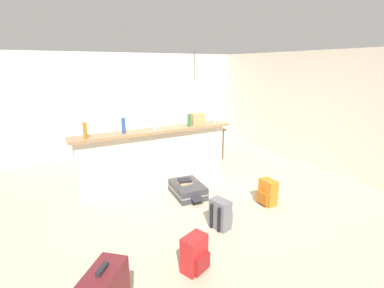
% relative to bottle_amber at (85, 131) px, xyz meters
% --- Properties ---
extents(ground_plane, '(13.00, 13.00, 0.05)m').
position_rel_bottle_amber_xyz_m(ground_plane, '(1.65, -0.30, -1.24)').
color(ground_plane, '#BCAD8E').
extents(wall_back, '(6.60, 0.10, 2.50)m').
position_rel_bottle_amber_xyz_m(wall_back, '(1.65, 2.75, 0.03)').
color(wall_back, silver).
rests_on(wall_back, ground_plane).
extents(wall_right, '(0.10, 6.00, 2.50)m').
position_rel_bottle_amber_xyz_m(wall_right, '(4.70, 0.00, 0.03)').
color(wall_right, silver).
rests_on(wall_right, ground_plane).
extents(partition_half_wall, '(2.80, 0.20, 1.04)m').
position_rel_bottle_amber_xyz_m(partition_half_wall, '(1.20, 0.09, -0.70)').
color(partition_half_wall, silver).
rests_on(partition_half_wall, ground_plane).
extents(bar_countertop, '(2.96, 0.40, 0.05)m').
position_rel_bottle_amber_xyz_m(bar_countertop, '(1.20, 0.09, -0.16)').
color(bar_countertop, '#93704C').
rests_on(bar_countertop, partition_half_wall).
extents(bottle_amber, '(0.06, 0.06, 0.26)m').
position_rel_bottle_amber_xyz_m(bottle_amber, '(0.00, 0.00, 0.00)').
color(bottle_amber, '#9E661E').
rests_on(bottle_amber, bar_countertop).
extents(bottle_blue, '(0.07, 0.07, 0.26)m').
position_rel_bottle_amber_xyz_m(bottle_blue, '(0.63, 0.07, 0.00)').
color(bottle_blue, '#284C89').
rests_on(bottle_blue, bar_countertop).
extents(bottle_clear, '(0.07, 0.07, 0.28)m').
position_rel_bottle_amber_xyz_m(bottle_clear, '(1.16, 0.03, 0.01)').
color(bottle_clear, silver).
rests_on(bottle_clear, bar_countertop).
extents(bottle_green, '(0.06, 0.06, 0.24)m').
position_rel_bottle_amber_xyz_m(bottle_green, '(1.85, 0.02, -0.01)').
color(bottle_green, '#2D6B38').
rests_on(bottle_green, bar_countertop).
extents(bottle_white, '(0.07, 0.07, 0.26)m').
position_rel_bottle_amber_xyz_m(bottle_white, '(2.44, 0.06, -0.00)').
color(bottle_white, silver).
rests_on(bottle_white, bar_countertop).
extents(grocery_bag, '(0.26, 0.18, 0.22)m').
position_rel_bottle_amber_xyz_m(grocery_bag, '(2.07, 0.10, -0.02)').
color(grocery_bag, tan).
rests_on(grocery_bag, bar_countertop).
extents(dining_table, '(1.10, 0.80, 0.74)m').
position_rel_bottle_amber_xyz_m(dining_table, '(2.71, 1.16, -0.57)').
color(dining_table, '#4C331E').
rests_on(dining_table, ground_plane).
extents(dining_chair_near_partition, '(0.45, 0.45, 0.93)m').
position_rel_bottle_amber_xyz_m(dining_chair_near_partition, '(2.64, 0.66, -0.70)').
color(dining_chair_near_partition, '#9E754C').
rests_on(dining_chair_near_partition, ground_plane).
extents(pendant_lamp, '(0.34, 0.34, 0.84)m').
position_rel_bottle_amber_xyz_m(pendant_lamp, '(2.66, 1.25, 0.56)').
color(pendant_lamp, black).
extents(suitcase_flat_charcoal, '(0.55, 0.85, 0.22)m').
position_rel_bottle_amber_xyz_m(suitcase_flat_charcoal, '(1.50, -0.56, -1.11)').
color(suitcase_flat_charcoal, '#38383D').
rests_on(suitcase_flat_charcoal, ground_plane).
extents(backpack_grey, '(0.29, 0.31, 0.42)m').
position_rel_bottle_amber_xyz_m(backpack_grey, '(1.43, -1.67, -1.02)').
color(backpack_grey, slate).
rests_on(backpack_grey, ground_plane).
extents(backpack_orange, '(0.25, 0.28, 0.42)m').
position_rel_bottle_amber_xyz_m(backpack_orange, '(2.49, -1.47, -1.02)').
color(backpack_orange, orange).
rests_on(backpack_orange, ground_plane).
extents(backpack_red, '(0.33, 0.31, 0.42)m').
position_rel_bottle_amber_xyz_m(backpack_red, '(0.69, -2.24, -1.02)').
color(backpack_red, red).
rests_on(backpack_red, ground_plane).
extents(book_stack, '(0.25, 0.21, 0.07)m').
position_rel_bottle_amber_xyz_m(book_stack, '(1.47, -0.52, -0.96)').
color(book_stack, tan).
rests_on(book_stack, suitcase_flat_charcoal).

